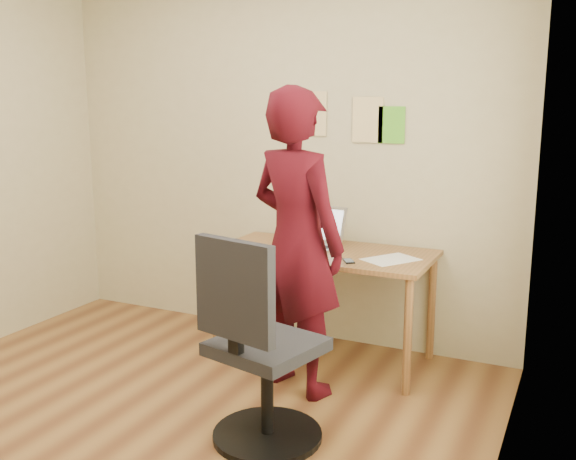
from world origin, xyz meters
The scene contains 10 objects.
room centered at (0.00, 0.00, 1.35)m, with size 3.58×3.58×2.78m.
desk centered at (0.51, 1.38, 0.65)m, with size 1.40×0.70×0.74m.
laptop centered at (0.40, 1.46, 0.79)m, with size 0.43×0.40×0.26m.
paper_sheet centered at (0.97, 1.33, 0.74)m, with size 0.23×0.33×0.00m, color white.
phone centered at (0.76, 1.17, 0.74)m, with size 0.11×0.12×0.01m.
wall_note_left centered at (0.27, 1.74, 1.61)m, with size 0.21×0.00×0.30m, color #EBCF8C.
wall_note_mid centered at (0.67, 1.74, 1.57)m, with size 0.21×0.00×0.30m, color #EBCF8C.
wall_note_right centered at (0.83, 1.74, 1.54)m, with size 0.18×0.00×0.24m, color #5BC02B.
office_chair centered at (0.64, 0.22, 0.46)m, with size 0.57×0.58×1.08m.
person centered at (0.54, 0.90, 0.89)m, with size 0.65×0.43×1.78m, color #3D080F.
Camera 1 is at (2.05, -2.39, 1.70)m, focal length 40.00 mm.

